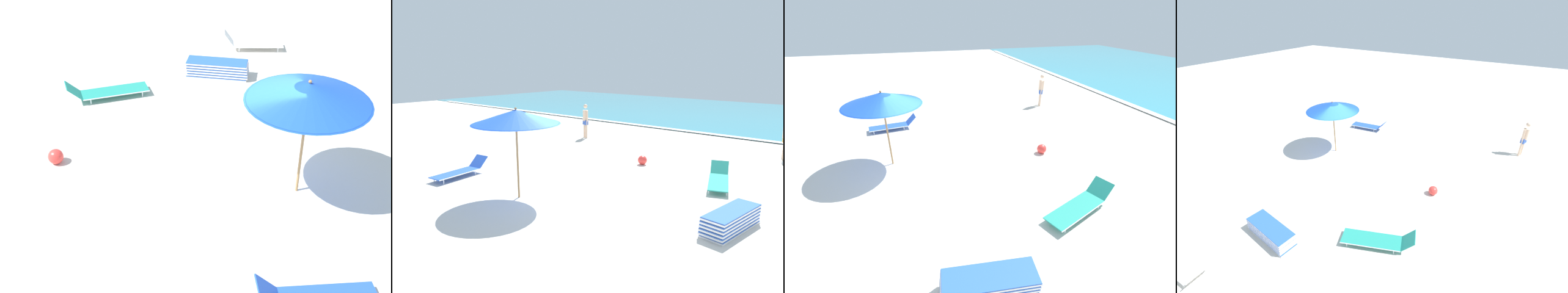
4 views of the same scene
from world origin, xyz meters
The scene contains 8 objects.
ground_plane centered at (0.00, 0.01, -0.08)m, with size 60.00×60.00×0.16m.
ocean_water centered at (0.00, 20.84, 0.03)m, with size 60.00×18.43×0.07m.
beach_umbrella centered at (-0.88, -1.34, 2.38)m, with size 2.52×2.52×2.66m.
lounger_stack centered at (4.67, 0.48, 0.25)m, with size 0.83×1.93×0.49m.
sun_lounger_under_umbrella centered at (3.13, 3.56, 0.21)m, with size 1.37×2.34×0.56m.
sun_lounger_beside_umbrella centered at (-4.06, -1.32, 0.21)m, with size 0.86×2.14×0.56m.
beachgoer_wading_adult centered at (-5.32, 6.74, 1.00)m, with size 0.42×0.28×1.76m.
beach_ball centered at (-0.13, 4.13, 0.18)m, with size 0.36×0.36×0.36m.
Camera 2 is at (7.57, -8.07, 3.89)m, focal length 35.00 mm.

